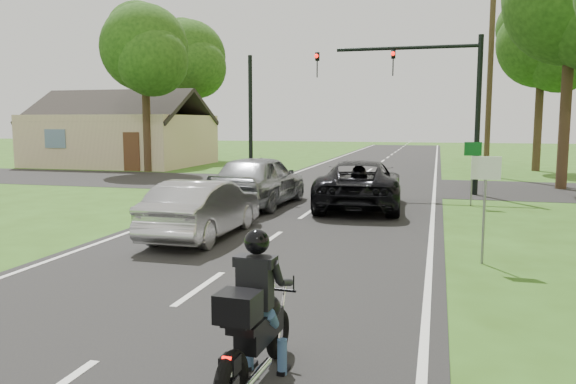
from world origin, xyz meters
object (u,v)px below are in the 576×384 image
object	(u,v)px
dark_suv	(360,184)
silver_sedan	(203,208)
silver_suv	(259,180)
traffic_signal	(428,86)
sign_green	(473,158)
utility_pole_far	(490,76)
sign_white	(485,183)
motorcycle_rider	(255,325)

from	to	relation	value
dark_suv	silver_sedan	world-z (taller)	dark_suv
dark_suv	silver_suv	size ratio (longest dim) A/B	1.10
silver_suv	silver_sedan	bearing A→B (deg)	95.21
silver_suv	traffic_signal	size ratio (longest dim) A/B	0.79
silver_suv	traffic_signal	xyz separation A→B (m)	(5.23, 4.91, 3.26)
silver_suv	sign_green	size ratio (longest dim) A/B	2.38
traffic_signal	silver_sedan	bearing A→B (deg)	-116.38
silver_suv	traffic_signal	distance (m)	7.88
silver_sedan	silver_suv	world-z (taller)	silver_suv
utility_pole_far	silver_sedan	bearing A→B (deg)	-113.50
silver_suv	utility_pole_far	world-z (taller)	utility_pole_far
sign_white	sign_green	bearing A→B (deg)	88.57
traffic_signal	utility_pole_far	distance (m)	8.55
utility_pole_far	sign_green	bearing A→B (deg)	-96.73
sign_white	traffic_signal	bearing A→B (deg)	97.05
dark_suv	sign_white	size ratio (longest dim) A/B	2.61
traffic_signal	sign_white	bearing A→B (deg)	-82.95
dark_suv	sign_green	bearing A→B (deg)	-163.55
silver_suv	traffic_signal	bearing A→B (deg)	-134.32
dark_suv	utility_pole_far	distance (m)	13.95
silver_sedan	traffic_signal	distance (m)	11.74
traffic_signal	silver_suv	bearing A→B (deg)	-136.81
dark_suv	silver_sedan	distance (m)	6.45
motorcycle_rider	sign_green	distance (m)	14.37
motorcycle_rider	sign_green	bearing A→B (deg)	81.51
silver_suv	utility_pole_far	xyz separation A→B (m)	(8.09, 12.91, 4.21)
silver_sedan	silver_suv	bearing A→B (deg)	-87.11
motorcycle_rider	utility_pole_far	xyz separation A→B (m)	(4.21, 25.06, 4.41)
motorcycle_rider	sign_white	bearing A→B (deg)	69.07
silver_suv	sign_green	world-z (taller)	sign_green
motorcycle_rider	silver_suv	xyz separation A→B (m)	(-3.88, 12.15, 0.20)
motorcycle_rider	silver_sedan	world-z (taller)	motorcycle_rider
motorcycle_rider	sign_green	size ratio (longest dim) A/B	0.93
dark_suv	utility_pole_far	bearing A→B (deg)	-115.63
motorcycle_rider	utility_pole_far	distance (m)	25.80
dark_suv	utility_pole_far	size ratio (longest dim) A/B	0.56
utility_pole_far	silver_suv	bearing A→B (deg)	-122.08
traffic_signal	dark_suv	bearing A→B (deg)	-114.36
dark_suv	sign_white	distance (m)	7.50
dark_suv	sign_white	world-z (taller)	sign_white
motorcycle_rider	silver_suv	bearing A→B (deg)	110.95
sign_white	motorcycle_rider	bearing A→B (deg)	-114.16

